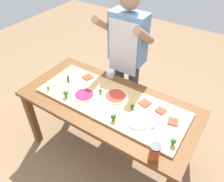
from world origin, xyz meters
TOP-DOWN VIEW (x-y plane):
  - ground_plane at (0.00, 0.00)m, footprint 8.00×8.00m
  - prep_table at (0.00, 0.00)m, footprint 1.76×0.82m
  - cutting_board at (0.03, 0.00)m, footprint 1.47×0.55m
  - chefs_knife at (-0.50, -0.00)m, footprint 0.22×0.22m
  - pizza_whole_beet_magenta at (-0.23, -0.08)m, footprint 0.22×0.22m
  - pizza_whole_white_garlic at (0.37, -0.09)m, footprint 0.22×0.22m
  - pizza_whole_tomato_red at (0.03, 0.08)m, footprint 0.24×0.24m
  - pizza_slice_far_right at (0.63, 0.07)m, footprint 0.10×0.10m
  - pizza_slice_far_left at (0.32, 0.14)m, footprint 0.12×0.12m
  - pizza_slice_near_right at (-0.39, 0.18)m, footprint 0.12×0.12m
  - pizza_slice_center at (0.49, 0.13)m, footprint 0.09×0.09m
  - broccoli_floret_back_right at (0.72, -0.16)m, footprint 0.05×0.05m
  - broccoli_floret_back_left at (-0.60, -0.21)m, footprint 0.03×0.03m
  - broccoli_floret_back_mid at (-0.12, 0.04)m, footprint 0.03×0.03m
  - broccoli_floret_front_mid at (0.26, 0.02)m, footprint 0.04×0.04m
  - broccoli_floret_center_left at (0.19, -0.20)m, footprint 0.05×0.05m
  - broccoli_floret_center_right at (-0.37, -0.19)m, footprint 0.05×0.05m
  - cheese_crumble_a at (-0.25, 0.11)m, footprint 0.02×0.02m
  - cheese_crumble_b at (0.08, -0.19)m, footprint 0.02×0.02m
  - cheese_crumble_c at (-0.18, -0.21)m, footprint 0.03×0.03m
  - cheese_crumble_d at (0.51, -0.09)m, footprint 0.03×0.03m
  - flour_cup at (-0.21, 0.34)m, footprint 0.08×0.08m
  - sauce_jar at (0.64, -0.35)m, footprint 0.08×0.08m
  - cook_center at (-0.15, 0.59)m, footprint 0.54×0.39m

SIDE VIEW (x-z plane):
  - ground_plane at x=0.00m, z-range 0.00..0.00m
  - prep_table at x=0.00m, z-range 0.29..1.08m
  - cutting_board at x=0.03m, z-range 0.79..0.81m
  - pizza_slice_far_right at x=0.63m, z-range 0.81..0.82m
  - pizza_slice_far_left at x=0.32m, z-range 0.81..0.82m
  - pizza_slice_near_right at x=-0.39m, z-range 0.81..0.82m
  - pizza_slice_center at x=0.49m, z-range 0.81..0.82m
  - chefs_knife at x=-0.50m, z-range 0.81..0.82m
  - pizza_whole_beet_magenta at x=-0.23m, z-range 0.81..0.83m
  - pizza_whole_white_garlic at x=0.37m, z-range 0.81..0.83m
  - pizza_whole_tomato_red at x=0.03m, z-range 0.81..0.83m
  - cheese_crumble_b at x=0.08m, z-range 0.81..0.83m
  - cheese_crumble_a at x=-0.25m, z-range 0.81..0.83m
  - cheese_crumble_c at x=-0.18m, z-range 0.81..0.83m
  - cheese_crumble_d at x=0.51m, z-range 0.81..0.83m
  - flour_cup at x=-0.21m, z-range 0.78..0.87m
  - broccoli_floret_back_left at x=-0.60m, z-range 0.81..0.86m
  - broccoli_floret_back_mid at x=-0.12m, z-range 0.82..0.86m
  - broccoli_floret_front_mid at x=0.26m, z-range 0.81..0.87m
  - broccoli_floret_center_left at x=0.19m, z-range 0.82..0.89m
  - broccoli_floret_back_right at x=0.72m, z-range 0.82..0.89m
  - broccoli_floret_center_right at x=-0.37m, z-range 0.82..0.89m
  - sauce_jar at x=0.64m, z-range 0.79..0.95m
  - cook_center at x=-0.15m, z-range 0.16..1.83m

